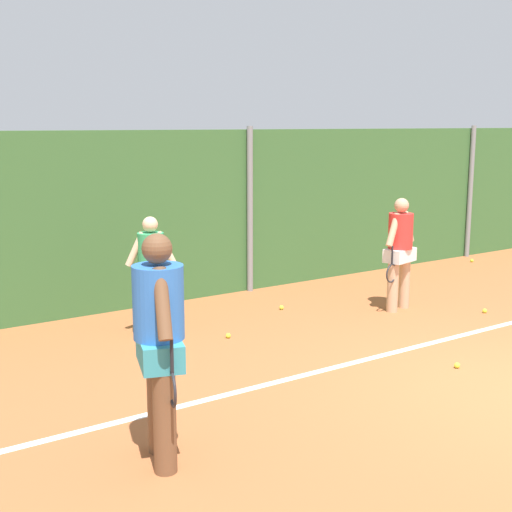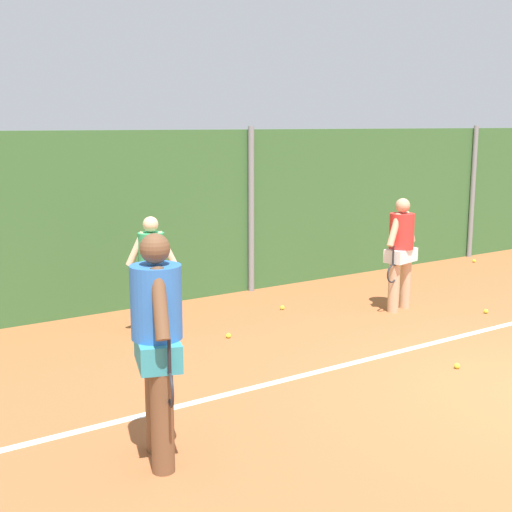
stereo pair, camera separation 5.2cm
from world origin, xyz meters
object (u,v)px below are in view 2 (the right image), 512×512
at_px(player_foreground_near, 157,337).
at_px(tennis_ball_4, 156,312).
at_px(player_midcourt, 401,248).
at_px(tennis_ball_8, 169,398).
at_px(tennis_ball_1, 282,308).
at_px(tennis_ball_0, 228,336).
at_px(tennis_ball_3, 474,261).
at_px(tennis_ball_6, 486,311).
at_px(player_backcourt_far, 152,269).
at_px(tennis_ball_2, 457,366).

distance_m(player_foreground_near, tennis_ball_4, 4.71).
height_order(player_midcourt, tennis_ball_8, player_midcourt).
bearing_deg(player_foreground_near, tennis_ball_1, 150.73).
xyz_separation_m(player_midcourt, tennis_ball_1, (-1.47, 0.98, -0.92)).
xyz_separation_m(player_midcourt, tennis_ball_4, (-3.18, 1.80, -0.92)).
height_order(tennis_ball_0, tennis_ball_3, same).
xyz_separation_m(player_midcourt, tennis_ball_8, (-4.50, -1.25, -0.92)).
distance_m(tennis_ball_0, tennis_ball_4, 1.60).
distance_m(player_midcourt, tennis_ball_6, 1.57).
bearing_deg(player_backcourt_far, tennis_ball_4, 86.96).
height_order(tennis_ball_4, tennis_ball_8, same).
bearing_deg(tennis_ball_4, tennis_ball_1, -25.62).
height_order(player_foreground_near, tennis_ball_2, player_foreground_near).
height_order(tennis_ball_1, tennis_ball_6, same).
xyz_separation_m(tennis_ball_1, tennis_ball_8, (-3.03, -2.22, 0.00)).
height_order(tennis_ball_2, tennis_ball_6, same).
bearing_deg(tennis_ball_3, tennis_ball_6, -138.42).
relative_size(tennis_ball_4, tennis_ball_8, 1.00).
relative_size(player_midcourt, tennis_ball_1, 25.69).
bearing_deg(tennis_ball_6, player_foreground_near, -166.26).
height_order(player_foreground_near, player_backcourt_far, player_foreground_near).
xyz_separation_m(player_backcourt_far, tennis_ball_2, (2.35, -3.11, -0.86)).
relative_size(tennis_ball_2, tennis_ball_6, 1.00).
distance_m(tennis_ball_2, tennis_ball_8, 3.34).
bearing_deg(player_foreground_near, tennis_ball_6, 122.19).
xyz_separation_m(player_backcourt_far, tennis_ball_6, (4.58, -1.75, -0.86)).
xyz_separation_m(player_foreground_near, tennis_ball_8, (0.64, 1.11, -1.05)).
relative_size(player_backcourt_far, tennis_ball_4, 24.18).
height_order(player_foreground_near, tennis_ball_6, player_foreground_near).
distance_m(tennis_ball_1, tennis_ball_8, 3.76).
distance_m(player_foreground_near, tennis_ball_8, 1.65).
height_order(tennis_ball_0, tennis_ball_6, same).
xyz_separation_m(player_foreground_near, tennis_ball_3, (9.05, 4.13, -1.05)).
height_order(tennis_ball_1, tennis_ball_8, same).
xyz_separation_m(player_backcourt_far, tennis_ball_3, (7.57, 0.89, -0.86)).
xyz_separation_m(tennis_ball_6, tennis_ball_8, (-5.43, -0.37, 0.00)).
bearing_deg(player_midcourt, tennis_ball_3, -168.83).
distance_m(player_backcourt_far, tennis_ball_8, 2.45).
distance_m(player_backcourt_far, tennis_ball_1, 2.35).
bearing_deg(player_backcourt_far, tennis_ball_1, 26.67).
bearing_deg(tennis_ball_0, tennis_ball_3, 12.87).
bearing_deg(player_backcourt_far, tennis_ball_3, 30.92).
bearing_deg(tennis_ball_4, tennis_ball_0, -79.46).
height_order(player_midcourt, player_backcourt_far, player_midcourt).
bearing_deg(tennis_ball_6, player_midcourt, 136.85).
height_order(tennis_ball_0, tennis_ball_8, same).
bearing_deg(tennis_ball_0, tennis_ball_2, -57.18).
bearing_deg(tennis_ball_3, player_midcourt, -155.59).
xyz_separation_m(tennis_ball_3, tennis_ball_4, (-7.10, 0.02, 0.00)).
height_order(player_midcourt, tennis_ball_3, player_midcourt).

